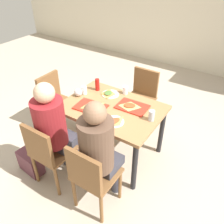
{
  "coord_description": "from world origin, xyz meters",
  "views": [
    {
      "loc": [
        1.26,
        -1.91,
        2.27
      ],
      "look_at": [
        0.0,
        0.0,
        0.66
      ],
      "focal_mm": 37.56,
      "sensor_mm": 36.0,
      "label": 1
    }
  ],
  "objects_px": {
    "pizza_slice_c": "(108,93)",
    "chair_far_side": "(142,94)",
    "plastic_cup_c": "(84,90)",
    "main_table": "(112,113)",
    "paper_plate_near_edge": "(114,122)",
    "handbag": "(31,162)",
    "chair_left_end": "(55,99)",
    "pizza_slice_b": "(130,106)",
    "chair_near_right": "(91,176)",
    "pizza_slice_a": "(93,105)",
    "tray_red_near": "(91,107)",
    "foil_bundle": "(78,92)",
    "pizza_slice_d": "(114,121)",
    "paper_plate_center": "(110,94)",
    "plastic_cup_b": "(96,119)",
    "plastic_cup_a": "(125,90)",
    "person_in_red": "(54,126)",
    "soda_can": "(152,116)",
    "condiment_bottle": "(97,85)",
    "tray_red_far": "(132,107)",
    "chair_near_left": "(47,151)",
    "person_in_brown_jacket": "(99,148)"
  },
  "relations": [
    {
      "from": "pizza_slice_b",
      "to": "pizza_slice_a",
      "type": "bearing_deg",
      "value": -148.4
    },
    {
      "from": "plastic_cup_a",
      "to": "paper_plate_center",
      "type": "bearing_deg",
      "value": -139.44
    },
    {
      "from": "chair_left_end",
      "to": "pizza_slice_b",
      "type": "relative_size",
      "value": 3.62
    },
    {
      "from": "plastic_cup_b",
      "to": "soda_can",
      "type": "height_order",
      "value": "soda_can"
    },
    {
      "from": "chair_left_end",
      "to": "tray_red_far",
      "type": "bearing_deg",
      "value": 6.08
    },
    {
      "from": "main_table",
      "to": "condiment_bottle",
      "type": "height_order",
      "value": "condiment_bottle"
    },
    {
      "from": "chair_far_side",
      "to": "plastic_cup_c",
      "type": "height_order",
      "value": "chair_far_side"
    },
    {
      "from": "chair_far_side",
      "to": "pizza_slice_c",
      "type": "bearing_deg",
      "value": -108.67
    },
    {
      "from": "paper_plate_center",
      "to": "foil_bundle",
      "type": "height_order",
      "value": "foil_bundle"
    },
    {
      "from": "pizza_slice_b",
      "to": "foil_bundle",
      "type": "height_order",
      "value": "foil_bundle"
    },
    {
      "from": "pizza_slice_b",
      "to": "soda_can",
      "type": "height_order",
      "value": "soda_can"
    },
    {
      "from": "plastic_cup_b",
      "to": "plastic_cup_a",
      "type": "bearing_deg",
      "value": 94.71
    },
    {
      "from": "soda_can",
      "to": "pizza_slice_a",
      "type": "bearing_deg",
      "value": -168.23
    },
    {
      "from": "plastic_cup_a",
      "to": "foil_bundle",
      "type": "height_order",
      "value": "same"
    },
    {
      "from": "chair_near_right",
      "to": "pizza_slice_a",
      "type": "distance_m",
      "value": 0.87
    },
    {
      "from": "pizza_slice_d",
      "to": "paper_plate_center",
      "type": "bearing_deg",
      "value": 127.86
    },
    {
      "from": "pizza_slice_d",
      "to": "handbag",
      "type": "xyz_separation_m",
      "value": [
        -0.83,
        -0.58,
        -0.61
      ]
    },
    {
      "from": "main_table",
      "to": "tray_red_near",
      "type": "bearing_deg",
      "value": -144.5
    },
    {
      "from": "chair_left_end",
      "to": "plastic_cup_a",
      "type": "xyz_separation_m",
      "value": [
        0.94,
        0.35,
        0.27
      ]
    },
    {
      "from": "pizza_slice_b",
      "to": "handbag",
      "type": "bearing_deg",
      "value": -131.67
    },
    {
      "from": "chair_far_side",
      "to": "plastic_cup_c",
      "type": "bearing_deg",
      "value": -122.33
    },
    {
      "from": "plastic_cup_b",
      "to": "plastic_cup_c",
      "type": "height_order",
      "value": "same"
    },
    {
      "from": "soda_can",
      "to": "plastic_cup_c",
      "type": "bearing_deg",
      "value": 177.52
    },
    {
      "from": "tray_red_far",
      "to": "pizza_slice_d",
      "type": "distance_m",
      "value": 0.36
    },
    {
      "from": "chair_near_right",
      "to": "tray_red_far",
      "type": "relative_size",
      "value": 2.39
    },
    {
      "from": "chair_far_side",
      "to": "tray_red_near",
      "type": "relative_size",
      "value": 2.39
    },
    {
      "from": "person_in_red",
      "to": "tray_red_near",
      "type": "bearing_deg",
      "value": 80.34
    },
    {
      "from": "chair_far_side",
      "to": "person_in_red",
      "type": "bearing_deg",
      "value": -101.3
    },
    {
      "from": "person_in_brown_jacket",
      "to": "chair_near_left",
      "type": "bearing_deg",
      "value": -166.47
    },
    {
      "from": "person_in_brown_jacket",
      "to": "tray_red_far",
      "type": "bearing_deg",
      "value": 96.37
    },
    {
      "from": "tray_red_near",
      "to": "pizza_slice_d",
      "type": "relative_size",
      "value": 1.63
    },
    {
      "from": "main_table",
      "to": "pizza_slice_c",
      "type": "relative_size",
      "value": 5.33
    },
    {
      "from": "chair_far_side",
      "to": "pizza_slice_a",
      "type": "bearing_deg",
      "value": -101.78
    },
    {
      "from": "paper_plate_near_edge",
      "to": "chair_near_right",
      "type": "bearing_deg",
      "value": -78.45
    },
    {
      "from": "tray_red_far",
      "to": "condiment_bottle",
      "type": "distance_m",
      "value": 0.6
    },
    {
      "from": "main_table",
      "to": "foil_bundle",
      "type": "distance_m",
      "value": 0.52
    },
    {
      "from": "paper_plate_near_edge",
      "to": "handbag",
      "type": "distance_m",
      "value": 1.17
    },
    {
      "from": "plastic_cup_a",
      "to": "pizza_slice_a",
      "type": "bearing_deg",
      "value": -108.91
    },
    {
      "from": "chair_left_end",
      "to": "handbag",
      "type": "relative_size",
      "value": 2.69
    },
    {
      "from": "main_table",
      "to": "condiment_bottle",
      "type": "bearing_deg",
      "value": 148.89
    },
    {
      "from": "main_table",
      "to": "paper_plate_near_edge",
      "type": "distance_m",
      "value": 0.3
    },
    {
      "from": "person_in_red",
      "to": "plastic_cup_c",
      "type": "xyz_separation_m",
      "value": [
        -0.17,
        0.72,
        0.03
      ]
    },
    {
      "from": "chair_near_left",
      "to": "foil_bundle",
      "type": "xyz_separation_m",
      "value": [
        -0.2,
        0.78,
        0.27
      ]
    },
    {
      "from": "tray_red_near",
      "to": "paper_plate_near_edge",
      "type": "height_order",
      "value": "tray_red_near"
    },
    {
      "from": "pizza_slice_c",
      "to": "plastic_cup_c",
      "type": "bearing_deg",
      "value": -150.54
    },
    {
      "from": "plastic_cup_b",
      "to": "tray_red_near",
      "type": "bearing_deg",
      "value": 138.28
    },
    {
      "from": "person_in_red",
      "to": "chair_near_right",
      "type": "bearing_deg",
      "value": -13.53
    },
    {
      "from": "chair_near_left",
      "to": "person_in_brown_jacket",
      "type": "height_order",
      "value": "person_in_brown_jacket"
    },
    {
      "from": "pizza_slice_c",
      "to": "chair_far_side",
      "type": "bearing_deg",
      "value": 71.33
    },
    {
      "from": "tray_red_near",
      "to": "tray_red_far",
      "type": "height_order",
      "value": "same"
    }
  ]
}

